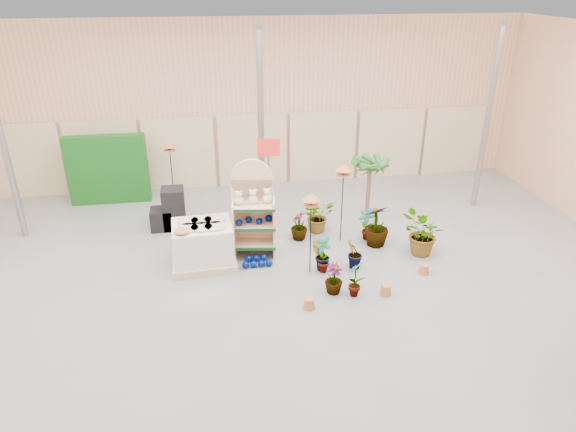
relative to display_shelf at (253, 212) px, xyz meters
name	(u,v)px	position (x,y,z in m)	size (l,w,h in m)	color
room	(277,170)	(0.37, -0.99, 1.26)	(15.20, 12.10, 4.70)	slate
display_shelf	(253,212)	(0.00, 0.00, 0.00)	(0.94, 0.66, 2.08)	#D6A982
teddy_bears	(254,198)	(0.02, -0.10, 0.37)	(0.77, 0.19, 0.32)	beige
gazing_balls_shelf	(254,220)	(0.00, -0.12, -0.13)	(0.77, 0.26, 0.15)	#00115C
gazing_balls_floor	(257,261)	(0.00, -0.53, -0.88)	(0.63, 0.39, 0.15)	#00115C
pallet_stack	(203,245)	(-1.07, -0.35, -0.49)	(1.34, 1.14, 0.95)	tan
charcoal_planters	(170,212)	(-1.83, 1.47, -0.54)	(0.80, 0.50, 1.00)	black
trellis_stock	(108,170)	(-3.43, 3.30, -0.05)	(2.00, 0.30, 1.80)	#124D12
offer_sign	(269,166)	(0.47, 1.08, 0.62)	(0.50, 0.08, 2.20)	gray
bird_table_front	(311,199)	(1.03, -0.98, 0.64)	(0.34, 0.34, 1.72)	black
bird_table_right	(344,170)	(1.97, 0.23, 0.74)	(0.34, 0.34, 1.82)	black
bird_table_back	(169,146)	(-1.80, 2.86, 0.64)	(0.34, 0.34, 1.71)	black
palm	(370,164)	(2.82, 1.06, 0.53)	(0.70, 0.70, 1.74)	brown
potted_plant_0	(323,255)	(1.29, -1.00, -0.57)	(0.40, 0.27, 0.77)	#22591D
potted_plant_1	(321,256)	(1.25, -0.96, -0.62)	(0.37, 0.30, 0.67)	#22591D
potted_plant_3	(377,225)	(2.69, -0.09, -0.47)	(0.54, 0.54, 0.96)	#22591D
potted_plant_4	(366,224)	(2.55, 0.22, -0.58)	(0.39, 0.27, 0.75)	#22591D
potted_plant_6	(318,216)	(1.56, 0.78, -0.56)	(0.71, 0.61, 0.79)	#22591D
potted_plant_7	(334,279)	(1.32, -1.78, -0.65)	(0.34, 0.34, 0.60)	#22591D
potted_plant_8	(355,278)	(1.68, -1.93, -0.58)	(0.39, 0.26, 0.73)	#22591D
potted_plant_9	(354,254)	(1.93, -1.00, -0.61)	(0.37, 0.30, 0.68)	#22591D
potted_plant_10	(422,234)	(3.50, -0.66, -0.47)	(0.87, 0.75, 0.97)	#22591D
potted_plant_11	(299,226)	(1.06, 0.45, -0.61)	(0.38, 0.38, 0.67)	#22591D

